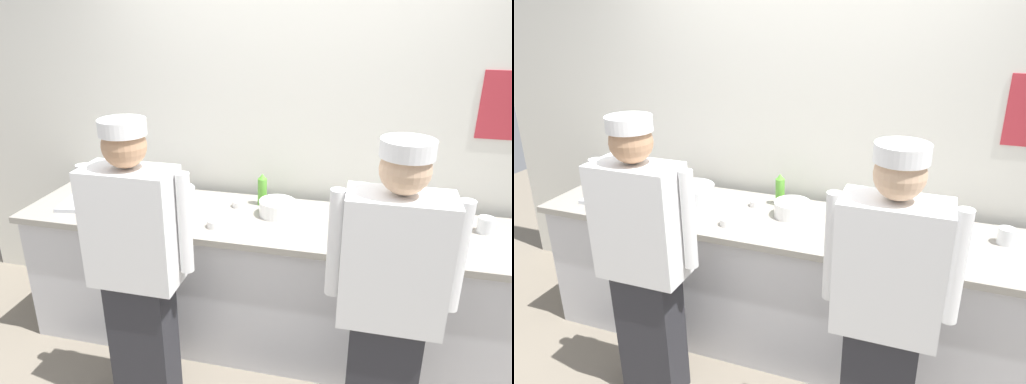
% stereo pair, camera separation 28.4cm
% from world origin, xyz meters
% --- Properties ---
extents(ground_plane, '(9.00, 9.00, 0.00)m').
position_xyz_m(ground_plane, '(0.00, 0.00, 0.00)').
color(ground_plane, slate).
extents(wall_back, '(5.06, 0.11, 2.69)m').
position_xyz_m(wall_back, '(0.00, 0.87, 1.35)').
color(wall_back, silver).
rests_on(wall_back, ground).
extents(prep_counter, '(3.22, 0.72, 0.89)m').
position_xyz_m(prep_counter, '(0.00, 0.38, 0.45)').
color(prep_counter, silver).
rests_on(prep_counter, ground).
extents(chef_near_left, '(0.59, 0.24, 1.63)m').
position_xyz_m(chef_near_left, '(-0.60, -0.28, 0.87)').
color(chef_near_left, '#2D2D33').
rests_on(chef_near_left, ground).
extents(chef_center, '(0.59, 0.24, 1.62)m').
position_xyz_m(chef_center, '(0.66, -0.30, 0.87)').
color(chef_center, '#2D2D33').
rests_on(chef_center, ground).
extents(plate_stack_front, '(0.23, 0.23, 0.06)m').
position_xyz_m(plate_stack_front, '(0.80, 0.40, 0.92)').
color(plate_stack_front, white).
rests_on(plate_stack_front, prep_counter).
extents(plate_stack_rear, '(0.22, 0.22, 0.10)m').
position_xyz_m(plate_stack_rear, '(-0.01, 0.45, 0.94)').
color(plate_stack_rear, white).
rests_on(plate_stack_rear, prep_counter).
extents(mixing_bowl_steel, '(0.31, 0.31, 0.10)m').
position_xyz_m(mixing_bowl_steel, '(-0.72, 0.47, 0.95)').
color(mixing_bowl_steel, '#B7BABF').
rests_on(mixing_bowl_steel, prep_counter).
extents(sheet_tray, '(0.51, 0.40, 0.02)m').
position_xyz_m(sheet_tray, '(-1.18, 0.35, 0.91)').
color(sheet_tray, '#B7BABF').
rests_on(sheet_tray, prep_counter).
extents(squeeze_bottle_primary, '(0.06, 0.06, 0.21)m').
position_xyz_m(squeeze_bottle_primary, '(-0.14, 0.59, 1.00)').
color(squeeze_bottle_primary, '#56A333').
rests_on(squeeze_bottle_primary, prep_counter).
extents(squeeze_bottle_secondary, '(0.05, 0.05, 0.18)m').
position_xyz_m(squeeze_bottle_secondary, '(-0.94, 0.19, 0.98)').
color(squeeze_bottle_secondary, '#E5E066').
rests_on(squeeze_bottle_secondary, prep_counter).
extents(squeeze_bottle_spare, '(0.06, 0.06, 0.20)m').
position_xyz_m(squeeze_bottle_spare, '(-0.78, 0.22, 0.99)').
color(squeeze_bottle_spare, red).
rests_on(squeeze_bottle_spare, prep_counter).
extents(ramekin_green_sauce, '(0.09, 0.09, 0.04)m').
position_xyz_m(ramekin_green_sauce, '(-0.28, 0.52, 0.92)').
color(ramekin_green_sauce, white).
rests_on(ramekin_green_sauce, prep_counter).
extents(ramekin_orange_sauce, '(0.09, 0.09, 0.04)m').
position_xyz_m(ramekin_orange_sauce, '(-0.33, 0.20, 0.92)').
color(ramekin_orange_sauce, white).
rests_on(ramekin_orange_sauce, prep_counter).
extents(deli_cup, '(0.09, 0.09, 0.09)m').
position_xyz_m(deli_cup, '(1.20, 0.50, 0.94)').
color(deli_cup, white).
rests_on(deli_cup, prep_counter).
extents(chefs_knife, '(0.27, 0.03, 0.02)m').
position_xyz_m(chefs_knife, '(0.46, 0.49, 0.90)').
color(chefs_knife, '#B7BABF').
rests_on(chefs_knife, prep_counter).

